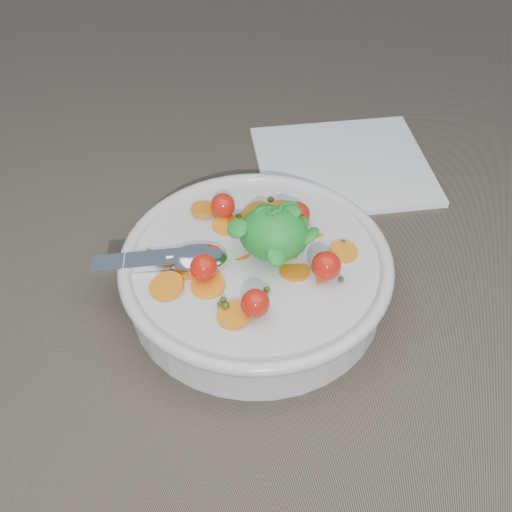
# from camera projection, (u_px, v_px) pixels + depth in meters

# --- Properties ---
(ground) EXTENTS (6.00, 6.00, 0.00)m
(ground) POSITION_uv_depth(u_px,v_px,m) (279.00, 297.00, 0.57)
(ground) COLOR #685B4A
(ground) RESTS_ON ground
(bowl) EXTENTS (0.25, 0.23, 0.10)m
(bowl) POSITION_uv_depth(u_px,v_px,m) (256.00, 273.00, 0.56)
(bowl) COLOR silver
(bowl) RESTS_ON ground
(napkin) EXTENTS (0.23, 0.22, 0.01)m
(napkin) POSITION_uv_depth(u_px,v_px,m) (343.00, 165.00, 0.70)
(napkin) COLOR white
(napkin) RESTS_ON ground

